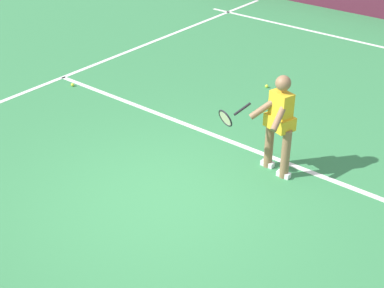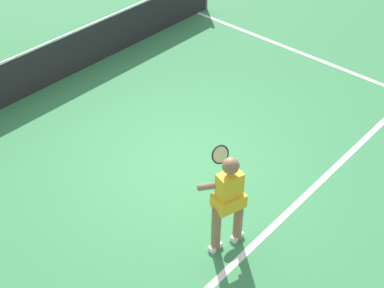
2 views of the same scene
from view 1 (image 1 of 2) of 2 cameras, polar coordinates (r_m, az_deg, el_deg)
The scene contains 6 objects.
ground_plane at distance 7.77m, azimuth -2.81°, elevation -5.46°, with size 26.50×26.50×0.00m, color #38844C.
baseline_marking at distance 13.84m, azimuth 19.01°, elevation 9.46°, with size 9.84×0.10×0.01m, color white.
service_line_marking at distance 9.00m, azimuth 4.95°, elevation -0.09°, with size 8.84×0.10×0.01m, color white.
tennis_player at distance 7.96m, azimuth 8.85°, elevation 2.31°, with size 0.96×0.88×1.55m.
tennis_ball_near at distance 11.28m, azimuth -12.24°, elevation 6.00°, with size 0.07×0.07×0.07m, color #D1E533.
tennis_ball_mid at distance 11.06m, azimuth 7.73°, elevation 5.95°, with size 0.07×0.07×0.07m, color #D1E533.
Camera 1 is at (-4.25, 4.68, 4.52)m, focal length 51.63 mm.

